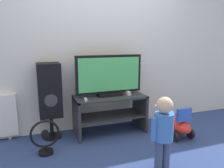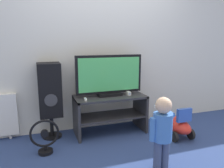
# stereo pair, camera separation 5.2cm
# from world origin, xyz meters

# --- Properties ---
(ground_plane) EXTENTS (16.00, 16.00, 0.00)m
(ground_plane) POSITION_xyz_m (0.00, 0.00, 0.00)
(ground_plane) COLOR navy
(wall_back) EXTENTS (10.00, 0.06, 2.60)m
(wall_back) POSITION_xyz_m (0.00, 0.56, 1.30)
(wall_back) COLOR silver
(wall_back) RESTS_ON ground_plane
(tv_stand) EXTENTS (1.05, 0.48, 0.57)m
(tv_stand) POSITION_xyz_m (0.00, 0.24, 0.37)
(tv_stand) COLOR #2D2D33
(tv_stand) RESTS_ON ground_plane
(television) EXTENTS (0.99, 0.20, 0.60)m
(television) POSITION_xyz_m (0.00, 0.26, 0.86)
(television) COLOR black
(television) RESTS_ON tv_stand
(game_console) EXTENTS (0.05, 0.17, 0.05)m
(game_console) POSITION_xyz_m (0.28, 0.23, 0.59)
(game_console) COLOR white
(game_console) RESTS_ON tv_stand
(remote_primary) EXTENTS (0.05, 0.13, 0.03)m
(remote_primary) POSITION_xyz_m (-0.39, 0.13, 0.58)
(remote_primary) COLOR white
(remote_primary) RESTS_ON tv_stand
(child) EXTENTS (0.30, 0.46, 0.80)m
(child) POSITION_xyz_m (0.21, -0.85, 0.47)
(child) COLOR #3F4C72
(child) RESTS_ON ground_plane
(speaker_tower) EXTENTS (0.31, 0.33, 1.07)m
(speaker_tower) POSITION_xyz_m (-0.85, 0.35, 0.68)
(speaker_tower) COLOR black
(speaker_tower) RESTS_ON ground_plane
(floor_fan) EXTENTS (0.35, 0.18, 0.44)m
(floor_fan) POSITION_xyz_m (-0.96, -0.11, 0.20)
(floor_fan) COLOR black
(floor_fan) RESTS_ON ground_plane
(ride_on_toy) EXTENTS (0.31, 0.56, 0.46)m
(ride_on_toy) POSITION_xyz_m (0.87, -0.23, 0.18)
(ride_on_toy) COLOR red
(ride_on_toy) RESTS_ON ground_plane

